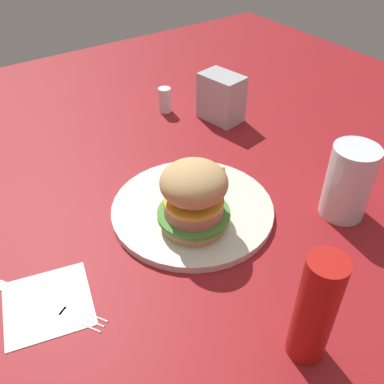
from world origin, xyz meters
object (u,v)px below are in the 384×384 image
object	(u,v)px
plate	(192,209)
napkin	(48,303)
fork	(48,302)
fries_pile	(203,180)
ketchup_bottle	(315,310)
napkin_dispenser	(221,98)
salt_shaker	(165,100)
sandwich	(194,197)
drink_glass	(348,186)

from	to	relation	value
plate	napkin	bearing A→B (deg)	-171.08
fork	fries_pile	bearing A→B (deg)	15.27
ketchup_bottle	napkin_dispenser	bearing A→B (deg)	62.26
fries_pile	salt_shaker	xyz separation A→B (m)	(0.10, 0.28, 0.01)
plate	fries_pile	xyz separation A→B (m)	(0.05, 0.04, 0.01)
plate	napkin_dispenser	bearing A→B (deg)	43.78
sandwich	fries_pile	bearing A→B (deg)	46.57
fork	salt_shaker	distance (m)	0.54
fork	salt_shaker	world-z (taller)	salt_shaker
sandwich	fork	world-z (taller)	sandwich
napkin_dispenser	ketchup_bottle	xyz separation A→B (m)	(-0.26, -0.49, 0.03)
sandwich	napkin_dispenser	bearing A→B (deg)	45.50
drink_glass	napkin_dispenser	size ratio (longest dim) A/B	1.22
sandwich	salt_shaker	xyz separation A→B (m)	(0.17, 0.35, -0.04)
fries_pile	ketchup_bottle	distance (m)	0.33
napkin	salt_shaker	world-z (taller)	salt_shaker
napkin	fork	distance (m)	0.00
napkin_dispenser	ketchup_bottle	bearing A→B (deg)	141.81
drink_glass	plate	bearing A→B (deg)	145.34
sandwich	drink_glass	world-z (taller)	drink_glass
napkin	napkin_dispenser	distance (m)	0.55
sandwich	plate	bearing A→B (deg)	58.71
fork	salt_shaker	xyz separation A→B (m)	(0.40, 0.36, 0.02)
plate	drink_glass	distance (m)	0.25
sandwich	salt_shaker	size ratio (longest dim) A/B	2.00
sandwich	napkin	world-z (taller)	sandwich
fries_pile	ketchup_bottle	xyz separation A→B (m)	(-0.08, -0.32, 0.06)
napkin	fries_pile	bearing A→B (deg)	15.00
fries_pile	napkin_dispenser	distance (m)	0.25
sandwich	fork	size ratio (longest dim) A/B	0.70
plate	ketchup_bottle	bearing A→B (deg)	-96.53
plate	drink_glass	xyz separation A→B (m)	(0.20, -0.14, 0.05)
fries_pile	drink_glass	size ratio (longest dim) A/B	0.93
plate	salt_shaker	distance (m)	0.35
napkin_dispenser	ketchup_bottle	distance (m)	0.56
napkin	fork	world-z (taller)	fork
drink_glass	salt_shaker	distance (m)	0.46
plate	salt_shaker	size ratio (longest dim) A/B	4.74
ketchup_bottle	sandwich	bearing A→B (deg)	87.64
fork	napkin_dispenser	bearing A→B (deg)	28.30
fries_pile	napkin	distance (m)	0.32
fries_pile	salt_shaker	bearing A→B (deg)	70.77
fries_pile	drink_glass	xyz separation A→B (m)	(0.15, -0.18, 0.04)
fries_pile	salt_shaker	distance (m)	0.29
napkin	fork	size ratio (longest dim) A/B	0.70
plate	salt_shaker	xyz separation A→B (m)	(0.15, 0.32, 0.02)
sandwich	drink_glass	xyz separation A→B (m)	(0.22, -0.10, -0.01)
salt_shaker	ketchup_bottle	bearing A→B (deg)	-106.86
fries_pile	fork	distance (m)	0.32
fork	ketchup_bottle	xyz separation A→B (m)	(0.22, -0.23, 0.07)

